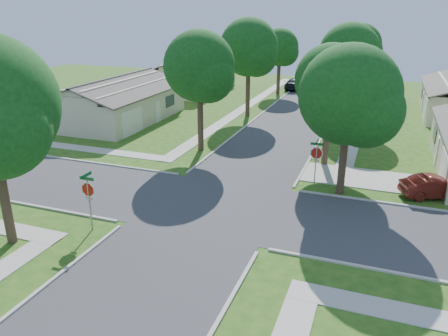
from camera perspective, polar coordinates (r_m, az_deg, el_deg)
name	(u,v)px	position (r m, az deg, el deg)	size (l,w,h in m)	color
ground	(215,206)	(24.35, -1.16, -4.93)	(100.00, 100.00, 0.00)	#244D15
road_ns	(215,206)	(24.34, -1.16, -4.92)	(7.00, 100.00, 0.02)	#333335
sidewalk_ne	(361,114)	(47.67, 17.50, 6.80)	(1.20, 40.00, 0.04)	#9E9B91
sidewalk_nw	(249,105)	(49.69, 3.25, 8.23)	(1.20, 40.00, 0.04)	#9E9B91
driveway	(370,179)	(29.46, 18.57, -1.38)	(8.80, 3.60, 0.05)	#9E9B91
stop_sign_sw	(88,192)	(21.96, -17.32, -3.01)	(1.05, 0.80, 2.98)	gray
stop_sign_ne	(316,155)	(26.75, 11.97, 1.66)	(1.05, 0.80, 2.98)	gray
tree_e_near	(332,84)	(30.06, 13.88, 10.66)	(4.97, 4.80, 8.28)	#38281C
tree_e_mid	(350,56)	(41.83, 16.08, 13.87)	(5.59, 5.40, 9.21)	#38281C
tree_e_far	(360,47)	(54.77, 17.30, 14.81)	(5.17, 5.00, 8.72)	#38281C
tree_w_near	(200,70)	(32.41, -3.14, 12.71)	(5.38, 5.20, 8.97)	#38281C
tree_w_mid	(249,50)	(43.58, 3.31, 15.14)	(5.80, 5.60, 9.56)	#38281C
tree_w_far	(280,49)	(56.17, 7.34, 15.15)	(4.76, 4.60, 8.04)	#38281C
tree_ne_corner	(350,100)	(25.21, 16.14, 8.57)	(5.80, 5.60, 8.66)	#38281C
house_nw_near	(117,105)	(43.79, -13.74, 8.04)	(8.42, 13.60, 4.23)	#C2B699
house_nw_far	(190,79)	(58.42, -4.42, 11.50)	(8.42, 13.60, 4.23)	#C2B699
car_driveway	(435,187)	(27.96, 25.90, -2.22)	(1.36, 3.90, 1.28)	#581812
car_curb_east	(321,95)	(52.30, 12.51, 9.25)	(1.87, 4.65, 1.58)	black
car_curb_west	(296,84)	(60.27, 9.37, 10.82)	(2.09, 5.13, 1.49)	black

